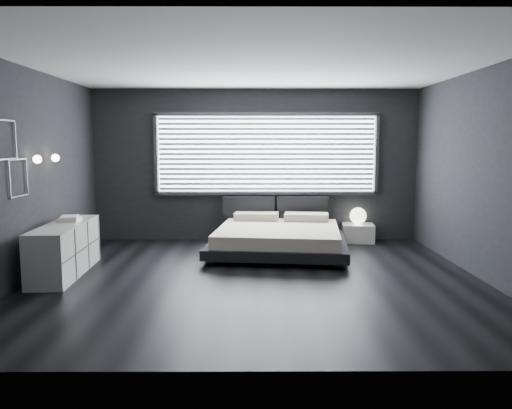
{
  "coord_description": "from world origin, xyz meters",
  "views": [
    {
      "loc": [
        -0.03,
        -6.53,
        1.81
      ],
      "look_at": [
        0.0,
        0.85,
        0.9
      ],
      "focal_mm": 35.0,
      "sensor_mm": 36.0,
      "label": 1
    }
  ],
  "objects": [
    {
      "name": "window",
      "position": [
        0.2,
        2.7,
        1.61
      ],
      "size": [
        4.14,
        0.09,
        1.52
      ],
      "color": "white",
      "rests_on": "ground"
    },
    {
      "name": "sconce_near",
      "position": [
        -2.88,
        0.05,
        1.6
      ],
      "size": [
        0.18,
        0.11,
        0.11
      ],
      "color": "silver",
      "rests_on": "ground"
    },
    {
      "name": "orb_lamp",
      "position": [
        1.89,
        2.54,
        0.48
      ],
      "size": [
        0.3,
        0.3,
        0.3
      ],
      "primitive_type": "sphere",
      "color": "white",
      "rests_on": "nightstand"
    },
    {
      "name": "bed",
      "position": [
        0.38,
        1.59,
        0.26
      ],
      "size": [
        2.41,
        2.32,
        0.57
      ],
      "color": "black",
      "rests_on": "ground"
    },
    {
      "name": "nightstand",
      "position": [
        1.88,
        2.5,
        0.17
      ],
      "size": [
        0.62,
        0.53,
        0.33
      ],
      "primitive_type": "cube",
      "rotation": [
        0.0,
        0.0,
        -0.11
      ],
      "color": "white",
      "rests_on": "ground"
    },
    {
      "name": "headboard",
      "position": [
        0.37,
        2.64,
        0.57
      ],
      "size": [
        1.96,
        0.16,
        0.52
      ],
      "color": "black",
      "rests_on": "ground"
    },
    {
      "name": "wall_art_lower",
      "position": [
        -2.98,
        -0.3,
        1.38
      ],
      "size": [
        0.01,
        0.48,
        0.48
      ],
      "color": "#47474C",
      "rests_on": "ground"
    },
    {
      "name": "room",
      "position": [
        0.0,
        0.0,
        1.4
      ],
      "size": [
        6.04,
        6.0,
        2.8
      ],
      "color": "black",
      "rests_on": "ground"
    },
    {
      "name": "wall_art_upper",
      "position": [
        -2.98,
        -0.55,
        1.85
      ],
      "size": [
        0.01,
        0.48,
        0.48
      ],
      "color": "#47474C",
      "rests_on": "ground"
    },
    {
      "name": "sconce_far",
      "position": [
        -2.88,
        0.65,
        1.6
      ],
      "size": [
        0.18,
        0.11,
        0.11
      ],
      "color": "silver",
      "rests_on": "ground"
    },
    {
      "name": "book_stack",
      "position": [
        -2.67,
        0.52,
        0.74
      ],
      "size": [
        0.31,
        0.39,
        0.07
      ],
      "color": "silver",
      "rests_on": "dresser"
    },
    {
      "name": "dresser",
      "position": [
        -2.65,
        0.26,
        0.35
      ],
      "size": [
        0.57,
        1.78,
        0.71
      ],
      "color": "white",
      "rests_on": "ground"
    }
  ]
}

